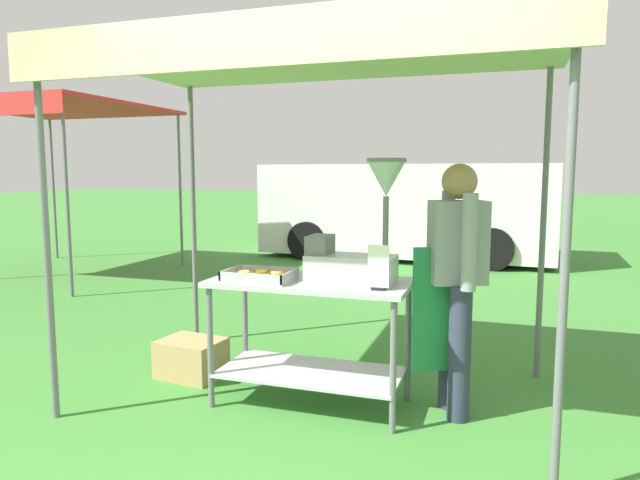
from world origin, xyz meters
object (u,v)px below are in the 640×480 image
donut_cart (311,315)px  van_white (406,209)px  neighbour_tent (52,112)px  donut_fryer (358,241)px  menu_sign (378,271)px  stall_canopy (315,62)px  donut_tray (260,277)px  vendor (456,276)px  supply_crate (191,358)px

donut_cart → van_white: size_ratio=0.25×
van_white → donut_cart: bearing=-85.5°
van_white → neighbour_tent: neighbour_tent is taller
donut_fryer → menu_sign: 0.28m
stall_canopy → van_white: 6.91m
donut_fryer → menu_sign: (0.17, -0.17, -0.15)m
stall_canopy → neighbour_tent: size_ratio=1.12×
menu_sign → donut_fryer: bearing=135.3°
donut_tray → vendor: 1.26m
van_white → donut_fryer: bearing=-82.8°
donut_tray → menu_sign: bearing=-3.8°
donut_cart → supply_crate: (-1.03, 0.20, -0.47)m
menu_sign → neighbour_tent: bearing=148.0°
menu_sign → neighbour_tent: (-5.74, 3.58, 1.48)m
stall_canopy → menu_sign: 1.41m
donut_cart → supply_crate: size_ratio=2.64×
neighbour_tent → van_white: bearing=36.2°
menu_sign → van_white: van_white is taller
stall_canopy → donut_tray: stall_canopy is taller
donut_cart → vendor: size_ratio=0.82×
vendor → supply_crate: bearing=178.5°
supply_crate → stall_canopy: bearing=-5.4°
vendor → neighbour_tent: 7.15m
donut_cart → van_white: 6.88m
neighbour_tent → vendor: bearing=-27.9°
van_white → neighbour_tent: (-4.71, -3.45, 1.57)m
supply_crate → van_white: (0.49, 6.65, 0.73)m
donut_cart → vendor: (0.92, 0.14, 0.29)m
donut_fryer → menu_sign: size_ratio=2.89×
neighbour_tent → donut_tray: bearing=-35.6°
vendor → supply_crate: vendor is taller
donut_fryer → supply_crate: bearing=171.3°
neighbour_tent → donut_fryer: bearing=-31.5°
donut_tray → menu_sign: (0.80, -0.05, 0.09)m
van_white → supply_crate: bearing=-94.2°
vendor → van_white: (-1.46, 6.71, -0.03)m
donut_cart → van_white: bearing=94.5°
menu_sign → supply_crate: bearing=166.2°
donut_fryer → van_white: bearing=97.2°
vendor → van_white: 6.87m
menu_sign → vendor: bearing=37.0°
donut_fryer → menu_sign: bearing=-44.7°
donut_cart → neighbour_tent: (-5.25, 3.41, 1.83)m
donut_cart → donut_fryer: 0.60m
van_white → stall_canopy: bearing=-85.4°
stall_canopy → supply_crate: stall_canopy is taller
vendor → donut_tray: bearing=-167.6°
supply_crate → van_white: van_white is taller
donut_cart → menu_sign: (0.49, -0.18, 0.36)m
donut_fryer → stall_canopy: bearing=161.1°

